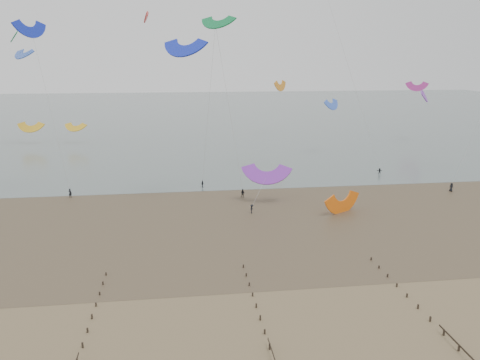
% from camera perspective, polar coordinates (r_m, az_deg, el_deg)
% --- Properties ---
extents(ground, '(500.00, 500.00, 0.00)m').
position_cam_1_polar(ground, '(53.06, -2.18, -16.35)').
color(ground, brown).
rests_on(ground, ground).
extents(sea_and_shore, '(500.00, 665.00, 0.03)m').
position_cam_1_polar(sea_and_shore, '(84.26, -7.16, -4.39)').
color(sea_and_shore, '#475654').
rests_on(sea_and_shore, ground).
extents(kitesurfer_lead, '(0.81, 0.67, 1.89)m').
position_cam_1_polar(kitesurfer_lead, '(100.35, -20.00, -1.50)').
color(kitesurfer_lead, black).
rests_on(kitesurfer_lead, ground).
extents(kitesurfers, '(155.03, 26.31, 1.84)m').
position_cam_1_polar(kitesurfers, '(100.60, 10.04, -0.85)').
color(kitesurfers, black).
rests_on(kitesurfers, ground).
extents(grounded_kite, '(9.41, 8.81, 4.12)m').
position_cam_1_polar(grounded_kite, '(87.66, 12.35, -3.87)').
color(grounded_kite, orange).
rests_on(grounded_kite, ground).
extents(kites_airborne, '(238.33, 117.05, 45.82)m').
position_cam_1_polar(kites_airborne, '(134.20, -6.44, 11.48)').
color(kites_airborne, '#D435A4').
rests_on(kites_airborne, ground).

